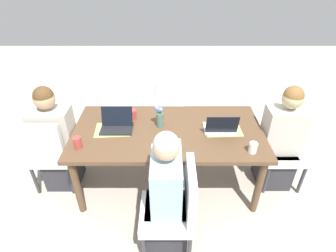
# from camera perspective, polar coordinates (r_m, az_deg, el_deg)

# --- Properties ---
(ground_plane) EXTENTS (10.00, 10.00, 0.00)m
(ground_plane) POSITION_cam_1_polar(r_m,az_deg,el_deg) (3.21, 0.00, -11.49)
(ground_plane) COLOR #B2A899
(dining_table) EXTENTS (1.92, 0.97, 0.72)m
(dining_table) POSITION_cam_1_polar(r_m,az_deg,el_deg) (2.79, 0.00, -2.13)
(dining_table) COLOR brown
(dining_table) RESTS_ON ground_plane
(chair_head_right_left_near) EXTENTS (0.44, 0.44, 0.90)m
(chair_head_right_left_near) POSITION_cam_1_polar(r_m,az_deg,el_deg) (3.09, -23.61, -4.80)
(chair_head_right_left_near) COLOR silver
(chair_head_right_left_near) RESTS_ON ground_plane
(person_head_right_left_near) EXTENTS (0.40, 0.36, 1.19)m
(person_head_right_left_near) POSITION_cam_1_polar(r_m,az_deg,el_deg) (3.10, -22.25, -3.58)
(person_head_right_left_near) COLOR #2D2D33
(person_head_right_left_near) RESTS_ON ground_plane
(chair_head_left_left_mid) EXTENTS (0.44, 0.44, 0.90)m
(chair_head_left_left_mid) POSITION_cam_1_polar(r_m,az_deg,el_deg) (3.21, 22.91, -3.04)
(chair_head_left_left_mid) COLOR silver
(chair_head_left_left_mid) RESTS_ON ground_plane
(person_head_left_left_mid) EXTENTS (0.40, 0.36, 1.19)m
(person_head_left_left_mid) POSITION_cam_1_polar(r_m,az_deg,el_deg) (3.11, 22.44, -3.49)
(person_head_left_left_mid) COLOR #2D2D33
(person_head_left_left_mid) RESTS_ON ground_plane
(chair_far_left_far) EXTENTS (0.44, 0.44, 0.90)m
(chair_far_left_far) POSITION_cam_1_polar(r_m,az_deg,el_deg) (2.32, 1.61, -16.56)
(chair_far_left_far) COLOR silver
(chair_far_left_far) RESTS_ON ground_plane
(person_far_left_far) EXTENTS (0.36, 0.40, 1.19)m
(person_far_left_far) POSITION_cam_1_polar(r_m,az_deg,el_deg) (2.34, -0.31, -15.00)
(person_far_left_far) COLOR #2D2D33
(person_far_left_far) RESTS_ON ground_plane
(chair_near_right_near) EXTENTS (0.44, 0.44, 0.90)m
(chair_near_right_near) POSITION_cam_1_polar(r_m,az_deg,el_deg) (3.54, -1.16, 3.65)
(chair_near_right_near) COLOR silver
(chair_near_right_near) RESTS_ON ground_plane
(flower_vase) EXTENTS (0.09, 0.07, 0.26)m
(flower_vase) POSITION_cam_1_polar(r_m,az_deg,el_deg) (2.73, -1.77, 2.31)
(flower_vase) COLOR #4C6B60
(flower_vase) RESTS_ON dining_table
(placemat_head_right_left_near) EXTENTS (0.38, 0.28, 0.00)m
(placemat_head_right_left_near) POSITION_cam_1_polar(r_m,az_deg,el_deg) (2.80, -11.41, -0.73)
(placemat_head_right_left_near) COLOR #9EBC66
(placemat_head_right_left_near) RESTS_ON dining_table
(placemat_head_left_left_mid) EXTENTS (0.37, 0.28, 0.00)m
(placemat_head_left_left_mid) POSITION_cam_1_polar(r_m,az_deg,el_deg) (2.81, 11.52, -0.69)
(placemat_head_left_left_mid) COLOR #9EBC66
(placemat_head_left_left_mid) RESTS_ON dining_table
(placemat_far_left_far) EXTENTS (0.26, 0.36, 0.00)m
(placemat_far_left_far) POSITION_cam_1_polar(r_m,az_deg,el_deg) (2.48, -0.13, -5.16)
(placemat_far_left_far) COLOR #9EBC66
(placemat_far_left_far) RESTS_ON dining_table
(laptop_head_right_left_near) EXTENTS (0.32, 0.22, 0.21)m
(laptop_head_right_left_near) POSITION_cam_1_polar(r_m,az_deg,el_deg) (2.79, -10.68, 0.24)
(laptop_head_right_left_near) COLOR black
(laptop_head_right_left_near) RESTS_ON dining_table
(laptop_head_left_left_mid) EXTENTS (0.32, 0.22, 0.21)m
(laptop_head_left_left_mid) POSITION_cam_1_polar(r_m,az_deg,el_deg) (2.75, 10.96, -0.30)
(laptop_head_left_left_mid) COLOR silver
(laptop_head_left_left_mid) RESTS_ON dining_table
(coffee_mug_near_left) EXTENTS (0.08, 0.08, 0.11)m
(coffee_mug_near_left) POSITION_cam_1_polar(r_m,az_deg,el_deg) (2.62, -18.48, -3.31)
(coffee_mug_near_left) COLOR #AD3D38
(coffee_mug_near_left) RESTS_ON dining_table
(coffee_mug_near_right) EXTENTS (0.08, 0.08, 0.10)m
(coffee_mug_near_right) POSITION_cam_1_polar(r_m,az_deg,el_deg) (2.92, -7.44, 2.47)
(coffee_mug_near_right) COLOR #AD3D38
(coffee_mug_near_right) RESTS_ON dining_table
(coffee_mug_centre_left) EXTENTS (0.08, 0.08, 0.10)m
(coffee_mug_centre_left) POSITION_cam_1_polar(r_m,az_deg,el_deg) (2.55, 17.47, -4.36)
(coffee_mug_centre_left) COLOR white
(coffee_mug_centre_left) RESTS_ON dining_table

